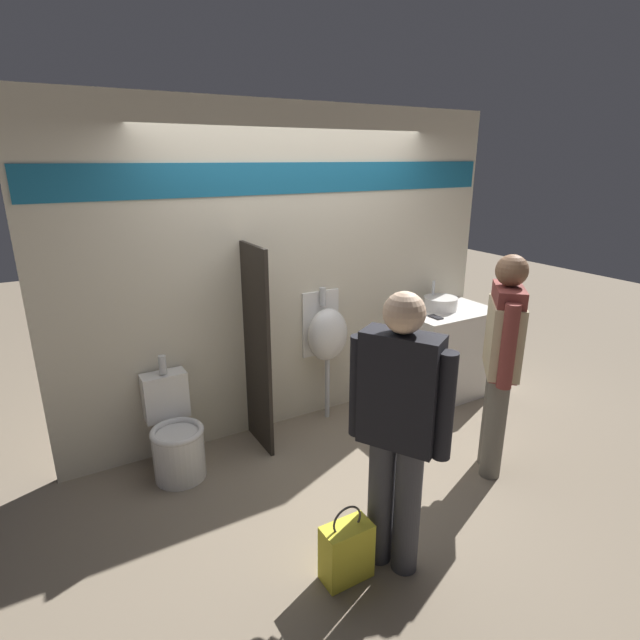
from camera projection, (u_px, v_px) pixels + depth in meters
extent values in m
plane|color=gray|center=(330.00, 445.00, 4.14)|extent=(16.00, 16.00, 0.00)
cube|color=beige|center=(294.00, 273.00, 4.22)|extent=(3.99, 0.06, 2.70)
cube|color=#19668E|center=(295.00, 178.00, 3.95)|extent=(3.91, 0.01, 0.24)
cube|color=silver|center=(445.00, 352.00, 4.95)|extent=(0.91, 0.60, 0.88)
cylinder|color=white|center=(441.00, 303.00, 4.82)|extent=(0.32, 0.32, 0.12)
cylinder|color=silver|center=(433.00, 288.00, 4.87)|extent=(0.03, 0.03, 0.14)
cube|color=#232328|center=(436.00, 317.00, 4.58)|extent=(0.07, 0.14, 0.01)
cube|color=#28231E|center=(257.00, 350.00, 3.93)|extent=(0.03, 0.47, 1.67)
cylinder|color=silver|center=(327.00, 388.00, 4.52)|extent=(0.04, 0.04, 0.59)
ellipsoid|color=white|center=(328.00, 335.00, 4.36)|extent=(0.38, 0.25, 0.47)
cube|color=white|center=(320.00, 323.00, 4.44)|extent=(0.36, 0.02, 0.59)
cylinder|color=silver|center=(323.00, 296.00, 4.33)|extent=(0.06, 0.06, 0.16)
cylinder|color=white|center=(179.00, 455.00, 3.69)|extent=(0.37, 0.37, 0.37)
torus|color=white|center=(177.00, 432.00, 3.63)|extent=(0.39, 0.39, 0.04)
cube|color=white|center=(165.00, 395.00, 3.80)|extent=(0.33, 0.16, 0.37)
cylinder|color=silver|center=(163.00, 365.00, 3.70)|extent=(0.06, 0.06, 0.14)
cylinder|color=#666056|center=(495.00, 427.00, 3.64)|extent=(0.15, 0.15, 0.81)
cylinder|color=#666056|center=(492.00, 417.00, 3.79)|extent=(0.15, 0.15, 0.81)
cube|color=brown|center=(505.00, 330.00, 3.49)|extent=(0.42, 0.43, 0.64)
cube|color=#C6B289|center=(504.00, 337.00, 3.51)|extent=(0.46, 0.47, 0.51)
cylinder|color=brown|center=(508.00, 347.00, 3.28)|extent=(0.10, 0.10, 0.59)
cylinder|color=brown|center=(500.00, 324.00, 3.73)|extent=(0.10, 0.10, 0.59)
sphere|color=brown|center=(512.00, 271.00, 3.36)|extent=(0.22, 0.22, 0.22)
cylinder|color=#3D3D42|center=(407.00, 509.00, 2.79)|extent=(0.15, 0.15, 0.80)
cylinder|color=#3D3D42|center=(381.00, 500.00, 2.87)|extent=(0.15, 0.15, 0.80)
cube|color=black|center=(400.00, 390.00, 2.61)|extent=(0.37, 0.45, 0.63)
cylinder|color=black|center=(445.00, 406.00, 2.51)|extent=(0.10, 0.10, 0.58)
cylinder|color=black|center=(358.00, 386.00, 2.73)|extent=(0.10, 0.10, 0.58)
sphere|color=beige|center=(404.00, 313.00, 2.48)|extent=(0.22, 0.22, 0.22)
cube|color=yellow|center=(347.00, 552.00, 2.79)|extent=(0.28, 0.16, 0.35)
torus|color=#4C4742|center=(347.00, 521.00, 2.73)|extent=(0.18, 0.01, 0.18)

